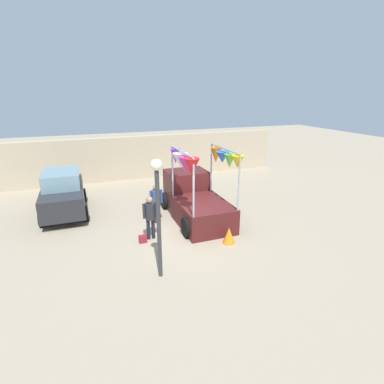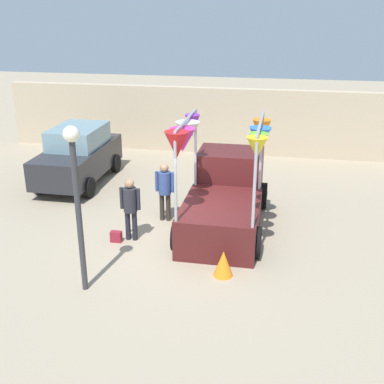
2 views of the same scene
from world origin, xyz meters
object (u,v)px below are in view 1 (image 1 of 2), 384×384
Objects in this scene: person_customer at (150,214)px; person_vendor at (156,200)px; vendor_truck at (194,196)px; handbag at (143,239)px; street_lamp at (158,202)px; parked_car at (63,192)px; folded_kite_bundle_tangerine at (229,235)px.

person_customer is 1.44m from person_vendor.
vendor_truck is 14.87× the size of handbag.
street_lamp reaches higher than vendor_truck.
street_lamp reaches higher than person_vendor.
parked_car is 7.60m from folded_kite_bundle_tangerine.
vendor_truck is at bearing 1.10° from person_vendor.
folded_kite_bundle_tangerine is (2.52, -1.31, -0.69)m from person_customer.
person_customer is 0.94m from handbag.
vendor_truck reaches higher than person_vendor.
handbag is 0.47× the size of folded_kite_bundle_tangerine.
folded_kite_bundle_tangerine is at bearing -42.87° from parked_car.
vendor_truck reaches higher than parked_car.
street_lamp reaches higher than folded_kite_bundle_tangerine.
vendor_truck is 2.54× the size of person_customer.
person_customer is at bearing 83.48° from street_lamp.
person_customer is 2.93m from folded_kite_bundle_tangerine.
vendor_truck is 1.04× the size of parked_car.
vendor_truck is 3.10m from handbag.
folded_kite_bundle_tangerine is (2.80, 1.08, -2.03)m from street_lamp.
parked_car is at bearing 123.55° from handbag.
vendor_truck is at bearing 56.44° from street_lamp.
street_lamp reaches higher than parked_car.
parked_car is at bearing 113.84° from street_lamp.
person_customer is 5.86× the size of handbag.
street_lamp is (0.08, -2.19, 2.19)m from handbag.
vendor_truck is at bearing -25.35° from parked_car.
parked_car is 1.14× the size of street_lamp.
parked_car is at bearing 128.27° from person_customer.
vendor_truck is at bearing 31.47° from person_customer.
vendor_truck reaches higher than handbag.
parked_car is 6.95m from street_lamp.
parked_car reaches higher than folded_kite_bundle_tangerine.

